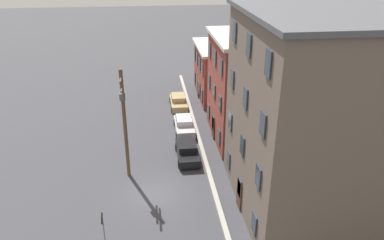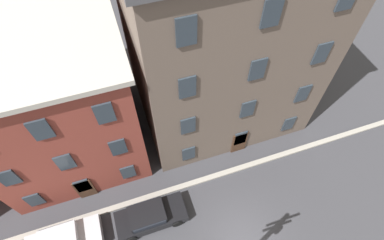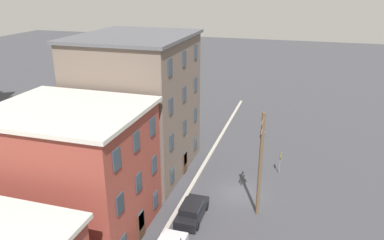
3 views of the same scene
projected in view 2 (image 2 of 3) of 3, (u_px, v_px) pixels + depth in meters
name	position (u px, v px, depth m)	size (l,w,h in m)	color
ground_plane	(242.00, 240.00, 18.60)	(200.00, 200.00, 0.00)	#38383D
kerb_strip	(216.00, 176.00, 20.99)	(56.00, 0.36, 0.16)	#9E998E
apartment_midblock	(57.00, 90.00, 19.09)	(9.27, 11.10, 9.96)	brown
apartment_far	(220.00, 34.00, 19.33)	(11.94, 10.27, 13.75)	#66564C
car_silver	(63.00, 240.00, 17.86)	(4.40, 1.92, 1.43)	#B7B7BC
car_black	(150.00, 216.00, 18.70)	(4.40, 1.92, 1.43)	black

